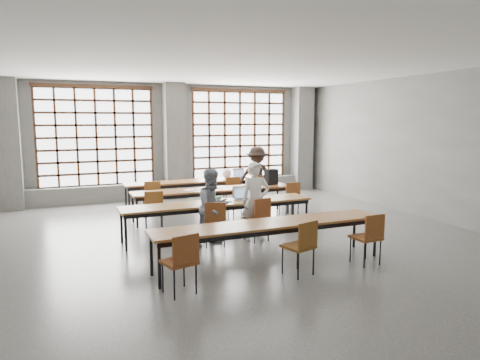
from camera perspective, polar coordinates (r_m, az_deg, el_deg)
name	(u,v)px	position (r m, az deg, el deg)	size (l,w,h in m)	color
floor	(241,241)	(8.62, 0.12, -8.16)	(11.00, 11.00, 0.00)	#4E4F4C
ceiling	(241,61)	(8.35, 0.13, 15.58)	(11.00, 11.00, 0.00)	silver
wall_back	(172,141)	(13.53, -9.03, 5.17)	(10.00, 10.00, 0.00)	#595957
wall_right	(433,147)	(11.23, 24.38, 3.98)	(11.00, 11.00, 0.00)	#595957
column_left	(8,145)	(12.92, -28.52, 4.16)	(0.60, 0.55, 3.50)	#545451
column_mid	(174,141)	(13.26, -8.73, 5.12)	(0.60, 0.55, 3.50)	#545451
column_right	(302,139)	(15.00, 8.25, 5.45)	(0.60, 0.55, 3.50)	#545451
window_left	(96,137)	(13.09, -18.60, 5.41)	(3.32, 0.12, 3.00)	white
window_right	(240,135)	(14.16, -0.04, 5.99)	(3.32, 0.12, 3.00)	white
sill_ledge	(175,189)	(13.49, -8.68, -1.24)	(9.80, 0.35, 0.50)	#545451
desk_row_a	(197,183)	(11.97, -5.70, -0.36)	(4.00, 0.70, 0.73)	brown
desk_row_b	(214,191)	(10.52, -3.51, -1.50)	(4.00, 0.70, 0.73)	brown
desk_row_c	(219,205)	(8.81, -2.85, -3.36)	(4.00, 0.70, 0.73)	brown
desk_row_d	(271,226)	(7.10, 4.13, -6.17)	(4.00, 0.70, 0.73)	brown
chair_back_left	(152,194)	(11.05, -11.69, -1.86)	(0.43, 0.43, 0.88)	brown
chair_back_mid	(232,189)	(11.66, -1.07, -1.18)	(0.47, 0.47, 0.88)	brown
chair_back_right	(259,187)	(11.98, 2.52, -0.94)	(0.44, 0.44, 0.88)	brown
chair_mid_left	(154,206)	(9.53, -11.43, -3.43)	(0.47, 0.48, 0.88)	brown
chair_mid_centre	(239,200)	(10.10, -0.18, -2.62)	(0.42, 0.43, 0.88)	brown
chair_mid_right	(291,195)	(10.71, 6.76, -2.06)	(0.42, 0.43, 0.88)	brown
chair_front_left	(215,219)	(8.15, -3.42, -5.22)	(0.49, 0.49, 0.88)	brown
chair_front_right	(259,215)	(8.50, 2.53, -4.67)	(0.50, 0.50, 0.88)	maroon
chair_near_left	(182,258)	(5.99, -7.78, -10.21)	(0.51, 0.51, 0.88)	maroon
chair_near_mid	(302,242)	(6.71, 8.27, -8.21)	(0.52, 0.52, 0.88)	brown
chair_near_right	(369,234)	(7.43, 16.85, -6.87)	(0.44, 0.45, 0.88)	brown
student_male	(255,201)	(8.55, 2.08, -2.85)	(0.58, 0.38, 1.58)	silver
student_female	(213,207)	(8.23, -3.63, -3.62)	(0.72, 0.56, 1.49)	#182748
student_back	(257,176)	(12.05, 2.28, 0.52)	(1.07, 0.62, 1.66)	black
laptop_front	(242,196)	(9.09, 0.29, -2.19)	(0.44, 0.40, 0.26)	#AEADB2
laptop_back	(240,175)	(12.51, 0.03, 0.63)	(0.40, 0.35, 0.26)	silver
mouse	(261,198)	(9.13, 2.80, -2.41)	(0.10, 0.06, 0.04)	silver
green_box	(215,199)	(8.84, -3.34, -2.59)	(0.25, 0.09, 0.09)	green
phone	(229,202)	(8.76, -1.52, -2.93)	(0.13, 0.06, 0.01)	black
paper_sheet_a	(190,190)	(10.38, -6.73, -1.30)	(0.30, 0.21, 0.00)	white
paper_sheet_b	(203,190)	(10.37, -4.98, -1.28)	(0.30, 0.21, 0.00)	silver
paper_sheet_c	(218,188)	(10.54, -3.00, -1.11)	(0.30, 0.21, 0.00)	silver
backpack	(271,177)	(11.15, 4.18, 0.42)	(0.32, 0.20, 0.40)	black
plastic_bag	(227,174)	(12.28, -1.77, 0.87)	(0.26, 0.21, 0.29)	white
red_pouch	(179,259)	(6.07, -8.15, -10.34)	(0.20, 0.08, 0.06)	maroon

